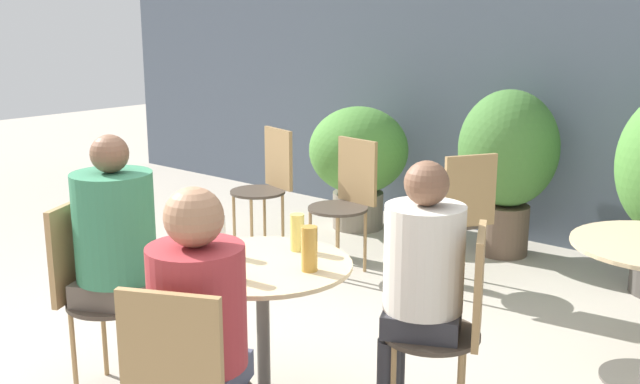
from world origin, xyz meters
The scene contains 16 objects.
storefront_wall centered at (0.00, 3.53, 1.50)m, with size 10.00×0.06×3.00m.
cafe_table_near centered at (0.20, 0.21, 0.55)m, with size 0.81×0.81×0.72m.
bistro_chair_0 centered at (-0.57, -0.17, 0.56)m, with size 0.48×0.46×0.94m.
bistro_chair_2 centered at (0.97, 0.59, 0.56)m, with size 0.48×0.46×0.94m.
bistro_chair_3 centered at (-1.50, 2.01, 0.56)m, with size 0.44×0.46×0.94m.
bistro_chair_4 centered at (-0.73, 2.02, 0.56)m, with size 0.42×0.44×0.94m.
bistro_chair_5 centered at (0.12, 2.14, 0.56)m, with size 0.48×0.47×0.94m.
seated_person_0 centered at (-0.43, -0.10, 0.75)m, with size 0.46×0.44×1.27m.
seated_person_1 centered at (0.51, -0.42, 0.74)m, with size 0.41×0.42×1.23m.
seated_person_2 centered at (0.83, 0.52, 0.73)m, with size 0.42×0.40×1.22m.
beer_glass_0 centered at (0.26, -0.02, 0.79)m, with size 0.06×0.06×0.14m.
beer_glass_1 centered at (0.43, 0.27, 0.82)m, with size 0.07×0.07×0.20m.
beer_glass_2 centered at (0.20, 0.45, 0.81)m, with size 0.07×0.07×0.17m.
beer_glass_3 centered at (-0.03, 0.17, 0.82)m, with size 0.06×0.06×0.19m.
potted_plant_0 centered at (-1.32, 2.92, 0.62)m, with size 0.84×0.84×1.04m.
potted_plant_1 centered at (-0.03, 3.06, 0.76)m, with size 0.74×0.74×1.26m.
Camera 1 is at (2.43, -2.03, 1.81)m, focal length 42.00 mm.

